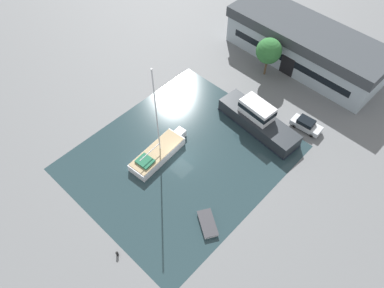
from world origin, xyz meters
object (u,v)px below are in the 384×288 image
object	(u,v)px
parked_car	(306,125)
sailboat_moored	(158,153)
small_dinghy	(208,224)
motor_cruiser	(258,119)
warehouse_building	(305,45)
quay_tree_near_building	(269,51)

from	to	relation	value
parked_car	sailboat_moored	size ratio (longest dim) A/B	0.30
small_dinghy	motor_cruiser	bearing A→B (deg)	49.72
warehouse_building	motor_cruiser	world-z (taller)	warehouse_building
quay_tree_near_building	small_dinghy	distance (m)	28.53
sailboat_moored	motor_cruiser	bearing A→B (deg)	60.17
small_dinghy	warehouse_building	bearing A→B (deg)	46.76
quay_tree_near_building	motor_cruiser	bearing A→B (deg)	-58.97
motor_cruiser	parked_car	bearing A→B (deg)	-44.50
warehouse_building	parked_car	size ratio (longest dim) A/B	5.95
motor_cruiser	small_dinghy	size ratio (longest dim) A/B	3.29
warehouse_building	parked_car	distance (m)	15.01
motor_cruiser	quay_tree_near_building	bearing A→B (deg)	36.24
warehouse_building	sailboat_moored	distance (m)	29.92
parked_car	small_dinghy	xyz separation A→B (m)	(-0.09, -20.56, -0.56)
warehouse_building	motor_cruiser	size ratio (longest dim) A/B	2.05
quay_tree_near_building	motor_cruiser	world-z (taller)	quay_tree_near_building
sailboat_moored	warehouse_building	bearing A→B (deg)	80.15
warehouse_building	quay_tree_near_building	world-z (taller)	quay_tree_near_building
motor_cruiser	warehouse_building	bearing A→B (deg)	16.83
quay_tree_near_building	parked_car	xyz separation A→B (m)	(11.11, -5.41, -3.72)
quay_tree_near_building	parked_car	world-z (taller)	quay_tree_near_building
warehouse_building	parked_car	world-z (taller)	warehouse_building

